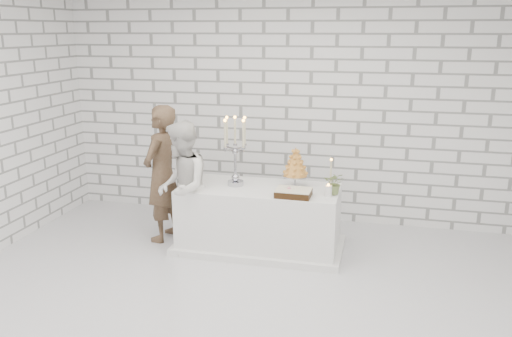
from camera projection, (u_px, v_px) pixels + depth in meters
name	position (u px, v px, depth m)	size (l,w,h in m)	color
ground	(236.00, 306.00, 4.88)	(6.00, 5.00, 0.01)	silver
wall_back	(287.00, 107.00, 6.84)	(6.00, 0.01, 3.00)	white
wall_front	(66.00, 279.00, 2.14)	(6.00, 0.01, 3.00)	white
cake_table	(259.00, 218.00, 6.05)	(1.80, 0.80, 0.75)	white
groom	(162.00, 174.00, 6.25)	(0.60, 0.39, 1.64)	#4C3625
bride	(182.00, 188.00, 5.91)	(0.74, 0.57, 1.52)	white
candelabra	(235.00, 151.00, 5.93)	(0.33, 0.33, 0.81)	#A8A8B2
croquembouche	(295.00, 168.00, 5.88)	(0.30, 0.30, 0.47)	#B37432
chocolate_cake	(293.00, 193.00, 5.62)	(0.37, 0.27, 0.08)	black
pillar_candle	(328.00, 191.00, 5.62)	(0.08, 0.08, 0.12)	white
extra_taper	(331.00, 174.00, 5.89)	(0.06, 0.06, 0.32)	beige
flowers	(335.00, 183.00, 5.68)	(0.22, 0.19, 0.25)	#4F6438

